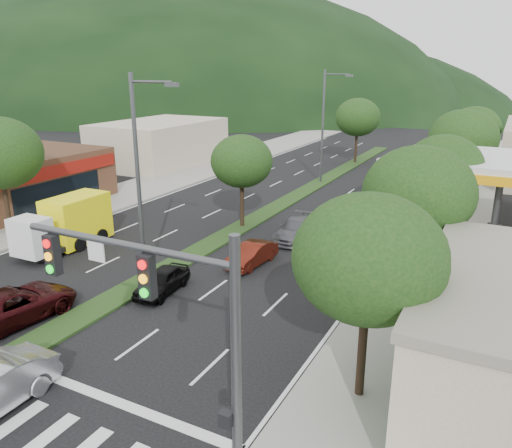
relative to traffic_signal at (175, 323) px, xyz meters
The scene contains 24 objects.
ground 10.27m from the traffic_signal, behind, with size 160.00×160.00×0.00m, color black.
sidewalk_right 27.15m from the traffic_signal, 82.55° to the left, with size 5.00×90.00×0.15m, color gray.
sidewalk_left 34.79m from the traffic_signal, 129.70° to the left, with size 6.00×90.00×0.15m, color gray.
median 31.23m from the traffic_signal, 107.00° to the left, with size 1.60×56.00×0.12m, color #1B3513.
traffic_signal is the anchor object (origin of this frame).
shop_left 32.19m from the traffic_signal, 148.97° to the left, with size 10.15×12.00×4.00m.
bldg_left_far 45.32m from the traffic_signal, 128.26° to the left, with size 9.00×14.00×4.60m, color beige.
hill_far 142.79m from the traffic_signal, 128.60° to the left, with size 176.00×132.00×82.00m, color black.
tree_r_a 6.29m from the traffic_signal, 61.80° to the left, with size 4.60×4.60×6.63m.
tree_r_b 13.87m from the traffic_signal, 77.63° to the left, with size 4.80×4.80×6.94m.
tree_r_c 21.74m from the traffic_signal, 82.15° to the left, with size 4.40×4.40×6.48m.
tree_r_d 31.68m from the traffic_signal, 84.62° to the left, with size 5.00×5.00×7.17m.
tree_r_e 41.65m from the traffic_signal, 85.91° to the left, with size 4.60×4.60×6.71m.
tree_med_near 21.53m from the traffic_signal, 114.80° to the left, with size 4.00×4.00×6.02m.
tree_med_far 46.43m from the traffic_signal, 101.22° to the left, with size 4.80×4.80×6.94m.
streetlight_near 13.03m from the traffic_signal, 132.77° to the left, with size 2.60×0.25×10.00m.
streetlight_mid 35.66m from the traffic_signal, 104.33° to the left, with size 2.60×0.25×10.00m.
suv_maroon 12.55m from the traffic_signal, 161.12° to the left, with size 2.43×5.27×1.46m, color black.
car_queue_a 12.39m from the traffic_signal, 130.04° to the left, with size 1.40×3.48×1.19m, color black.
car_queue_b 19.99m from the traffic_signal, 104.51° to the left, with size 1.83×4.51×1.31m, color #535358.
car_queue_c 15.50m from the traffic_signal, 111.06° to the left, with size 1.25×3.60×1.19m, color #54170E.
car_queue_d 24.63m from the traffic_signal, 99.65° to the left, with size 2.19×4.75×1.32m, color black.
box_truck 20.16m from the traffic_signal, 144.72° to the left, with size 2.44×6.00×2.93m.
motorhome 32.59m from the traffic_signal, 90.50° to the left, with size 4.32×10.33×3.85m.
Camera 1 is at (15.33, -9.73, 10.22)m, focal length 35.00 mm.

